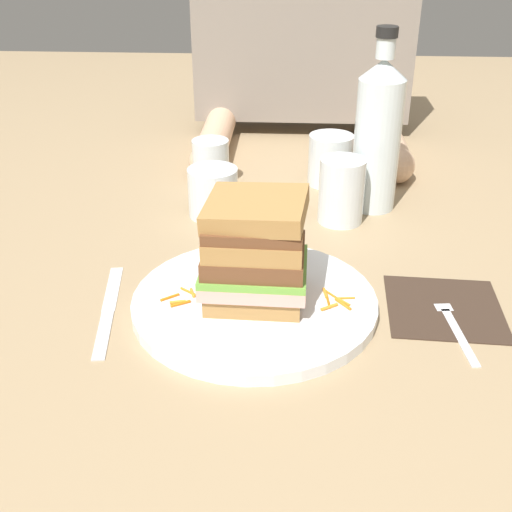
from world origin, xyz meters
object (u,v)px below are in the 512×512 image
Objects in this scene: fork at (451,317)px; water_bottle at (378,134)px; sandwich at (255,252)px; juice_glass at (341,195)px; napkin_dark at (445,309)px; empty_tumbler_1 at (211,162)px; knife at (108,311)px; empty_tumbler_2 at (330,160)px; empty_tumbler_0 at (213,192)px; diner_across at (304,10)px; main_plate at (255,303)px.

fork is 0.35m from water_bottle.
sandwich is 0.28m from juice_glass.
napkin_dark is 0.51m from empty_tumbler_1.
knife is 0.51m from empty_tumbler_2.
juice_glass is 0.26m from empty_tumbler_1.
juice_glass is at bearing -33.21° from empty_tumbler_1.
sandwich is at bearing -75.78° from empty_tumbler_1.
diner_across is at bearing 72.67° from empty_tumbler_0.
sandwich is at bearing -178.07° from napkin_dark.
empty_tumbler_2 is at bearing 37.36° from empty_tumbler_0.
empty_tumbler_2 is at bearing -80.31° from diner_across.
empty_tumbler_1 is at bearing -176.64° from empty_tumbler_2.
empty_tumbler_0 is 0.14× the size of diner_across.
sandwich is 1.69× the size of empty_tumbler_0.
knife is at bearing -108.39° from empty_tumbler_0.
empty_tumbler_0 is (-0.31, 0.28, 0.03)m from fork.
water_bottle is at bearing 61.20° from main_plate.
empty_tumbler_2 is at bearing 75.27° from main_plate.
fork is 0.40m from knife.
main_plate is 0.23m from fork.
main_plate is 0.42m from empty_tumbler_2.
main_plate is 3.78× the size of empty_tumbler_1.
napkin_dark is at bearing -76.00° from diner_across.
sandwich is at bearing 6.83° from knife.
empty_tumbler_0 is at bearing -107.33° from diner_across.
diner_across is at bearing 104.00° from napkin_dark.
diner_across is at bearing 103.75° from fork.
water_bottle is at bearing 61.21° from sandwich.
empty_tumbler_1 is (-0.02, 0.13, 0.00)m from empty_tumbler_0.
empty_tumbler_0 is at bearing -169.47° from water_bottle.
empty_tumbler_0 is (-0.25, -0.05, -0.08)m from water_bottle.
knife is at bearing -175.94° from napkin_dark.
napkin_dark is 0.83× the size of fork.
main_plate is 0.41m from empty_tumbler_1.
empty_tumbler_2 is (0.28, 0.42, 0.04)m from knife.
knife is at bearing -173.29° from main_plate.
empty_tumbler_0 is (-0.08, 0.26, -0.04)m from sandwich.
napkin_dark is at bearing -39.50° from empty_tumbler_0.
napkin_dark is 1.79× the size of empty_tumbler_0.
fork is at bearing -76.25° from diner_across.
juice_glass is at bearing 114.77° from napkin_dark.
empty_tumbler_0 is 0.13m from empty_tumbler_1.
napkin_dark is 0.69× the size of knife.
empty_tumbler_1 is at bearing 162.67° from water_bottle.
knife is at bearing -100.28° from empty_tumbler_1.
napkin_dark is (0.23, 0.01, -0.07)m from sandwich.
empty_tumbler_2 is (-0.12, 0.42, 0.04)m from fork.
empty_tumbler_2 is (0.11, 0.40, 0.04)m from main_plate.
juice_glass is 0.11m from water_bottle.
napkin_dark is at bearing 1.93° from sandwich.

